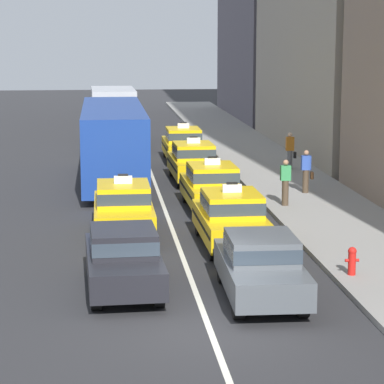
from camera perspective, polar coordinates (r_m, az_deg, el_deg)
name	(u,v)px	position (r m, az deg, el deg)	size (l,w,h in m)	color
ground_plane	(209,328)	(18.80, 1.14, -8.95)	(160.00, 160.00, 0.00)	#2B2B2D
lane_stripe_left_right	(153,177)	(38.17, -2.61, 1.02)	(0.14, 80.00, 0.01)	silver
sidewalk_curb	(303,193)	(34.08, 7.34, -0.08)	(4.00, 90.00, 0.15)	gray
sedan_left_nearest	(124,257)	(21.24, -4.53, -4.31)	(1.90, 4.36, 1.58)	black
taxi_left_second	(123,208)	(27.04, -4.54, -1.04)	(1.83, 4.56, 1.96)	black
bus_left_third	(113,140)	(36.48, -5.21, 3.43)	(2.57, 11.21, 3.22)	black
box_truck_left_fourth	(113,115)	(48.27, -5.23, 5.08)	(2.40, 7.00, 3.27)	black
sedan_right_nearest	(261,265)	(20.57, 4.55, -4.79)	(1.86, 4.34, 1.58)	black
taxi_right_second	(231,218)	(25.51, 2.60, -1.71)	(1.86, 4.58, 1.96)	black
taxi_right_third	(212,186)	(30.76, 1.31, 0.39)	(1.89, 4.59, 1.96)	black
taxi_right_fourth	(193,161)	(36.73, 0.08, 2.04)	(1.90, 4.59, 1.96)	black
taxi_right_fifth	(183,144)	(42.59, -0.58, 3.19)	(1.82, 4.56, 1.96)	black
pedestrian_near_crosswalk	(285,182)	(31.07, 6.17, 0.64)	(0.36, 0.24, 1.65)	#473828
pedestrian_mid_block	(306,171)	(33.66, 7.53, 1.35)	(0.47, 0.24, 1.66)	#473828
pedestrian_by_storefront	(290,151)	(39.49, 6.47, 2.72)	(0.47, 0.24, 1.68)	slate
fire_hydrant	(352,260)	(22.50, 10.49, -4.40)	(0.36, 0.22, 0.73)	red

